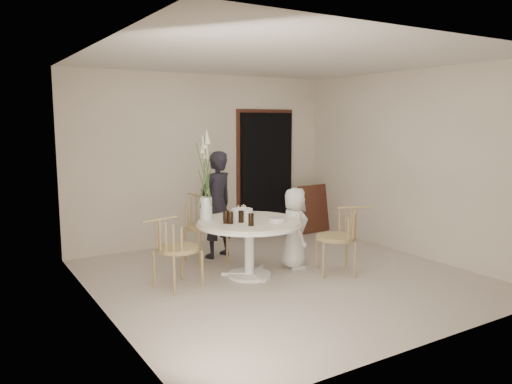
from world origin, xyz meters
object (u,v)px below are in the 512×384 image
table (249,229)px  chair_left (169,243)px  chair_far (201,218)px  girl (217,205)px  flower_vase (206,185)px  birthday_cake (242,214)px  boy (295,228)px  chair_right (345,230)px

table → chair_left: size_ratio=1.51×
table → chair_far: bearing=101.1°
table → girl: size_ratio=0.86×
table → girl: (0.07, 1.04, 0.16)m
chair_far → girl: girl is taller
flower_vase → chair_left: bearing=-155.9°
chair_far → flower_vase: size_ratio=0.82×
table → flower_vase: (-0.44, 0.33, 0.56)m
chair_left → table: bearing=-106.3°
birthday_cake → boy: bearing=-9.0°
chair_left → boy: size_ratio=0.81×
chair_far → flower_vase: 0.91m
girl → boy: bearing=105.7°
chair_left → flower_vase: bearing=-79.1°
chair_far → birthday_cake: bearing=-82.9°
chair_left → girl: girl is taller
chair_right → birthday_cake: size_ratio=3.26×
chair_far → chair_right: (1.34, -1.52, -0.04)m
chair_far → chair_left: chair_far is taller
birthday_cake → table: bearing=-77.1°
chair_right → flower_vase: 1.89m
chair_left → girl: (1.13, 0.98, 0.20)m
boy → birthday_cake: boy is taller
table → girl: 1.05m
chair_left → girl: bearing=-62.1°
table → chair_far: (-0.20, 1.00, -0.01)m
chair_far → chair_right: 2.02m
chair_right → chair_far: bearing=-112.0°
chair_left → girl: size_ratio=0.57×
chair_right → chair_left: bearing=-78.1°
chair_far → birthday_cake: size_ratio=3.47×
table → flower_vase: size_ratio=1.16×
chair_left → birthday_cake: 1.05m
table → boy: boy is taller
chair_right → chair_left: (-2.19, 0.58, -0.00)m
chair_right → girl: girl is taller
chair_right → flower_vase: (-1.58, 0.85, 0.60)m
flower_vase → boy: bearing=-15.5°
chair_far → boy: boy is taller
chair_right → table: bearing=-87.9°
chair_left → boy: (1.77, -0.05, -0.02)m
chair_right → girl: (-1.07, 1.56, 0.20)m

